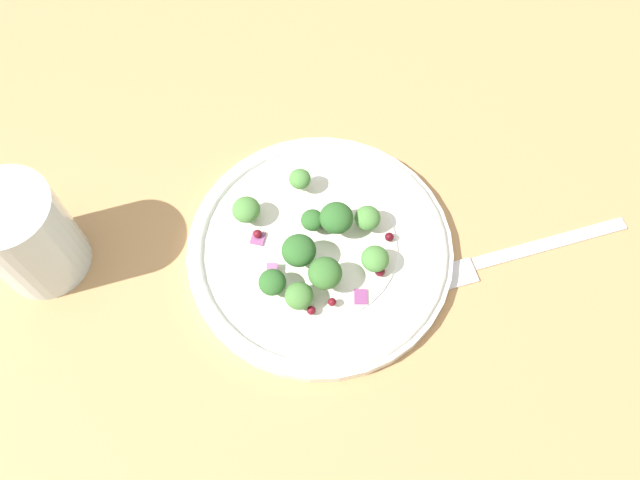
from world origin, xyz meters
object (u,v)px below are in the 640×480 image
plate (320,249)px  fork (521,256)px  broccoli_floret_2 (367,223)px  broccoli_floret_1 (312,220)px  water_glass (27,236)px  broccoli_floret_0 (325,273)px

plate → fork: 18.21cm
broccoli_floret_2 → plate: bearing=-154.5°
broccoli_floret_1 → fork: broccoli_floret_1 is taller
plate → water_glass: size_ratio=2.37×
broccoli_floret_2 → fork: bearing=-4.4°
broccoli_floret_1 → plate: bearing=-65.7°
broccoli_floret_0 → fork: broccoli_floret_0 is taller
broccoli_floret_1 → water_glass: 24.16cm
plate → broccoli_floret_1: broccoli_floret_1 is taller
broccoli_floret_0 → broccoli_floret_1: (-1.47, 5.28, -0.61)cm
plate → broccoli_floret_2: 4.90cm
broccoli_floret_2 → water_glass: 28.98cm
broccoli_floret_0 → fork: bearing=14.0°
broccoli_floret_2 → fork: 14.39cm
broccoli_floret_0 → water_glass: water_glass is taller
broccoli_floret_1 → fork: (18.98, -0.91, -2.70)cm
broccoli_floret_0 → broccoli_floret_1: 5.52cm
plate → broccoli_floret_1: size_ratio=11.51×
fork → broccoli_floret_1: bearing=177.3°
plate → broccoli_floret_2: bearing=25.5°
fork → water_glass: (-42.67, -3.34, 4.79)cm
plate → broccoli_floret_1: bearing=114.3°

